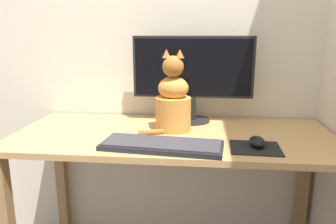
% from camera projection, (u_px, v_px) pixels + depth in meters
% --- Properties ---
extents(wall_back, '(7.00, 0.04, 2.50)m').
position_uv_depth(wall_back, '(180.00, 15.00, 1.61)').
color(wall_back, beige).
rests_on(wall_back, ground_plane).
extents(desk, '(1.36, 0.60, 0.75)m').
position_uv_depth(desk, '(173.00, 157.00, 1.43)').
color(desk, tan).
rests_on(desk, ground_plane).
extents(monitor, '(0.57, 0.17, 0.41)m').
position_uv_depth(monitor, '(193.00, 73.00, 1.54)').
color(monitor, black).
rests_on(monitor, desk).
extents(keyboard, '(0.47, 0.21, 0.02)m').
position_uv_depth(keyboard, '(162.00, 145.00, 1.22)').
color(keyboard, black).
rests_on(keyboard, desk).
extents(mousepad_right, '(0.19, 0.17, 0.00)m').
position_uv_depth(mousepad_right, '(255.00, 148.00, 1.22)').
color(mousepad_right, black).
rests_on(mousepad_right, desk).
extents(computer_mouse_right, '(0.06, 0.10, 0.03)m').
position_uv_depth(computer_mouse_right, '(257.00, 142.00, 1.23)').
color(computer_mouse_right, black).
rests_on(computer_mouse_right, mousepad_right).
extents(cat, '(0.22, 0.19, 0.35)m').
position_uv_depth(cat, '(173.00, 101.00, 1.42)').
color(cat, '#D6893D').
rests_on(cat, desk).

